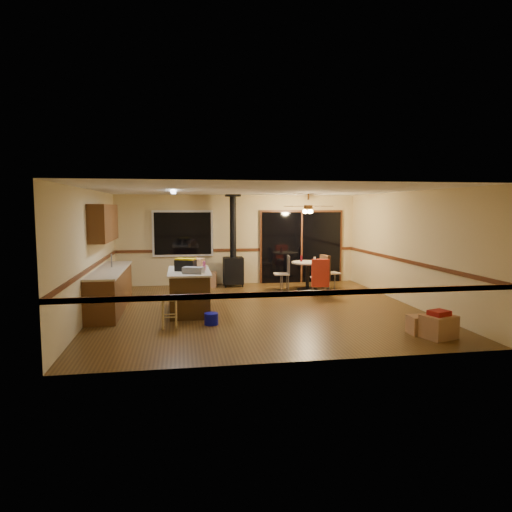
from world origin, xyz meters
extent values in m
plane|color=#503516|center=(0.00, 0.00, 0.00)|extent=(7.00, 7.00, 0.00)
plane|color=silver|center=(0.00, 0.00, 2.60)|extent=(7.00, 7.00, 0.00)
plane|color=#C9B57F|center=(0.00, 3.50, 1.30)|extent=(7.00, 0.00, 7.00)
plane|color=#C9B57F|center=(0.00, -3.50, 1.30)|extent=(7.00, 0.00, 7.00)
plane|color=#C9B57F|center=(-3.50, 0.00, 1.30)|extent=(0.00, 7.00, 7.00)
plane|color=#C9B57F|center=(3.50, 0.00, 1.30)|extent=(0.00, 7.00, 7.00)
cube|color=black|center=(-1.60, 3.45, 1.50)|extent=(1.72, 0.10, 1.32)
cube|color=black|center=(1.90, 3.45, 1.05)|extent=(2.52, 0.10, 2.10)
cube|color=#583216|center=(-3.20, 0.50, 0.43)|extent=(0.60, 3.00, 0.86)
cube|color=#C2B396|center=(-3.20, 0.50, 0.88)|extent=(0.64, 3.04, 0.04)
cube|color=#583216|center=(-3.33, 0.70, 1.90)|extent=(0.35, 2.00, 0.80)
cube|color=#402810|center=(-1.50, 0.00, 0.43)|extent=(0.80, 1.60, 0.86)
cube|color=#C2B396|center=(-1.50, 0.00, 0.88)|extent=(0.88, 1.68, 0.04)
cube|color=black|center=(-0.20, 3.05, 0.46)|extent=(0.55, 0.50, 0.75)
cylinder|color=black|center=(-0.20, 3.05, 1.71)|extent=(0.18, 0.18, 1.77)
cylinder|color=brown|center=(1.71, 2.07, 2.25)|extent=(0.24, 0.24, 0.10)
cylinder|color=brown|center=(1.71, 2.07, 2.52)|extent=(0.05, 0.05, 0.16)
sphere|color=#FFD88C|center=(1.71, 2.07, 2.13)|extent=(0.16, 0.16, 0.16)
cube|color=white|center=(-1.80, 0.30, 2.56)|extent=(0.10, 1.20, 0.04)
cube|color=slate|center=(-1.42, -0.48, 0.96)|extent=(0.47, 0.37, 0.13)
cube|color=black|center=(-1.57, -0.08, 1.02)|extent=(0.48, 0.38, 0.23)
cube|color=gold|center=(-1.57, -0.08, 1.15)|extent=(0.46, 0.36, 0.03)
cube|color=#A07147|center=(-1.27, 0.56, 0.99)|extent=(0.29, 0.33, 0.19)
cylinder|color=black|center=(-1.59, 0.10, 1.04)|extent=(0.10, 0.10, 0.27)
cylinder|color=#D84C8C|center=(-1.18, -0.06, 1.00)|extent=(0.07, 0.07, 0.19)
cylinder|color=white|center=(-1.62, 0.36, 0.99)|extent=(0.07, 0.07, 0.17)
cylinder|color=tan|center=(-1.89, -1.25, 0.28)|extent=(0.38, 0.38, 0.56)
cylinder|color=#0B0DA7|center=(-1.11, -1.16, 0.11)|extent=(0.33, 0.33, 0.22)
cylinder|color=black|center=(1.71, 2.07, 0.02)|extent=(0.54, 0.54, 0.04)
cylinder|color=black|center=(1.71, 2.07, 0.39)|extent=(0.10, 0.10, 0.70)
cylinder|color=#C2B396|center=(1.71, 2.07, 0.76)|extent=(0.87, 0.87, 0.04)
cylinder|color=#590C14|center=(1.56, 2.17, 0.86)|extent=(0.08, 0.08, 0.16)
cylinder|color=beige|center=(1.89, 2.02, 0.85)|extent=(0.07, 0.07, 0.13)
cube|color=tan|center=(1.01, 2.17, 0.45)|extent=(0.44, 0.44, 0.03)
cube|color=slate|center=(1.20, 2.15, 0.70)|extent=(0.07, 0.40, 0.50)
cube|color=tan|center=(1.81, 1.37, 0.45)|extent=(0.45, 0.45, 0.03)
cube|color=slate|center=(1.78, 1.18, 0.70)|extent=(0.40, 0.08, 0.50)
cube|color=red|center=(1.78, 1.16, 0.60)|extent=(0.45, 0.15, 0.70)
cube|color=tan|center=(2.41, 2.12, 0.45)|extent=(0.47, 0.47, 0.03)
cube|color=slate|center=(2.22, 2.09, 0.70)|extent=(0.11, 0.40, 0.50)
cube|color=#372315|center=(2.20, 2.08, 0.60)|extent=(0.18, 0.45, 0.70)
cube|color=#A07147|center=(-0.94, 3.09, 0.21)|extent=(0.57, 0.48, 0.42)
cube|color=#A07147|center=(2.68, -2.71, 0.20)|extent=(0.63, 0.58, 0.39)
cube|color=#A07147|center=(2.51, -2.41, 0.16)|extent=(0.40, 0.34, 0.32)
cube|color=maroon|center=(2.68, -2.71, 0.44)|extent=(0.39, 0.35, 0.09)
camera|label=1|loc=(-1.67, -9.73, 2.22)|focal=32.00mm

